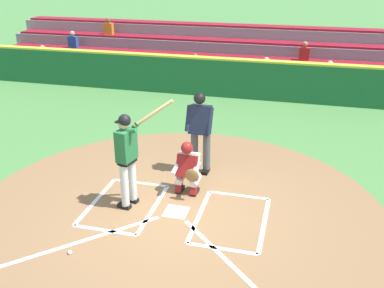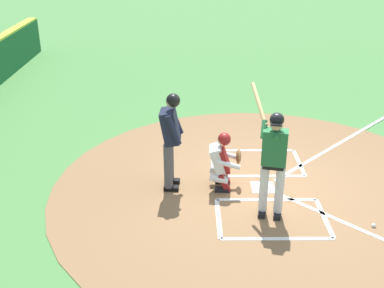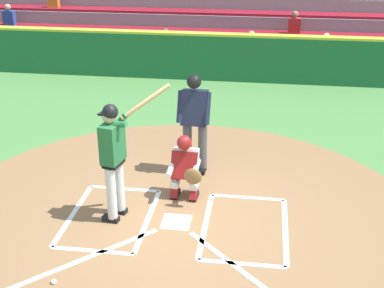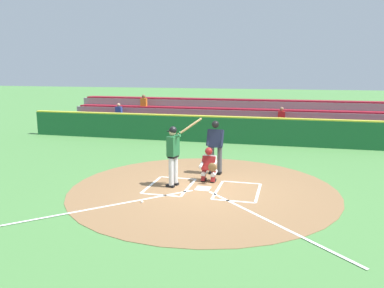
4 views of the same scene
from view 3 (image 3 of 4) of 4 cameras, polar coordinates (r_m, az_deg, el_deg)
ground_plane at (r=8.10m, az=-1.72°, el=-8.59°), size 120.00×120.00×0.00m
dirt_circle at (r=8.10m, az=-1.72°, el=-8.55°), size 8.00×8.00×0.01m
home_plate_and_chalk at (r=7.38m, az=-2.89°, el=-12.14°), size 7.93×4.91×0.01m
batter at (r=7.78m, az=-8.52°, el=-1.05°), size 1.04×0.56×2.13m
catcher at (r=8.47m, az=-0.72°, el=-2.42°), size 0.59×0.63×1.13m
plate_umpire at (r=9.14m, az=0.28°, el=2.98°), size 0.60×0.43×1.86m
baseball at (r=7.13m, az=-14.87°, el=-14.33°), size 0.07×0.07×0.07m
backstop_wall at (r=14.74m, az=3.19°, el=9.47°), size 22.00×0.36×1.31m
bleacher_stand at (r=17.34m, az=3.98°, el=11.87°), size 20.00×3.40×2.10m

